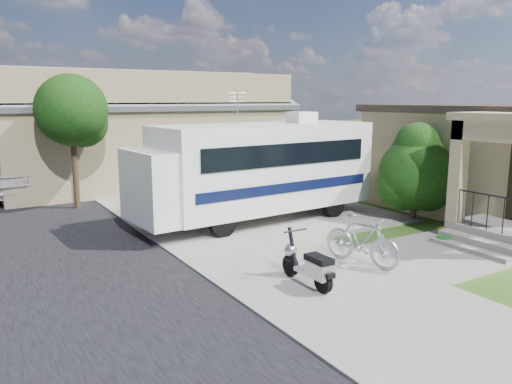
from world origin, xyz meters
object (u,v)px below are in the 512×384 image
shrub (415,170)px  scooter (310,266)px  garden_hose (445,241)px  bicycle (361,243)px  motorhome (257,167)px

shrub → scooter: size_ratio=1.92×
garden_hose → shrub: bearing=58.9°
bicycle → garden_hose: bearing=-10.4°
shrub → bicycle: 5.30m
bicycle → motorhome: bearing=72.7°
motorhome → garden_hose: size_ratio=19.82×
scooter → bicycle: bearing=14.0°
bicycle → garden_hose: 3.19m
scooter → bicycle: size_ratio=0.84×
motorhome → shrub: bearing=-33.1°
motorhome → shrub: motorhome is taller
shrub → scooter: 7.06m
garden_hose → motorhome: bearing=121.5°
bicycle → garden_hose: bicycle is taller
motorhome → garden_hose: (2.89, -4.72, -1.59)m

